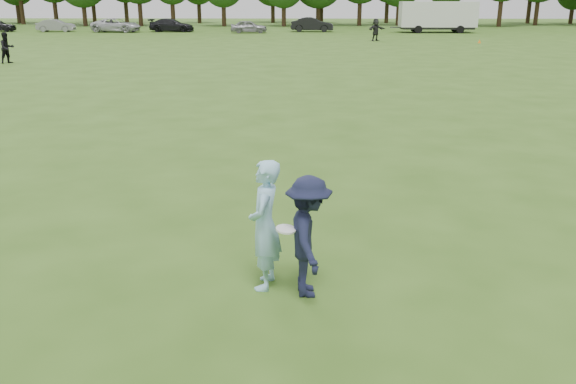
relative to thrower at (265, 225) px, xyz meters
name	(u,v)px	position (x,y,z in m)	size (l,w,h in m)	color
ground	(251,272)	(-0.24, 0.42, -0.91)	(200.00, 200.00, 0.00)	#315117
thrower	(265,225)	(0.00, 0.00, 0.00)	(0.67, 0.44, 1.83)	#99D1ED
defender	(308,237)	(0.60, -0.21, -0.08)	(1.08, 0.62, 1.67)	#171A33
player_far_a	(7,48)	(-16.98, 28.77, -0.02)	(0.87, 0.68, 1.80)	black
player_far_d	(376,30)	(6.96, 47.55, 0.05)	(1.79, 0.57, 1.93)	#262626
car_b	(56,26)	(-26.50, 60.72, -0.25)	(1.40, 4.01, 1.32)	gray
car_c	(116,25)	(-19.68, 60.19, -0.18)	(2.42, 5.25, 1.46)	silver
car_d	(172,25)	(-13.79, 60.95, -0.21)	(1.97, 4.84, 1.40)	black
car_e	(249,27)	(-5.16, 59.09, -0.26)	(1.56, 3.87, 1.32)	gray
car_f	(312,25)	(1.60, 61.40, -0.15)	(1.61, 4.63, 1.53)	black
field_cone	(479,41)	(15.48, 45.35, -0.76)	(0.28, 0.28, 0.30)	#DD620B
disc_in_play	(286,229)	(0.30, -0.31, 0.06)	(0.33, 0.33, 0.07)	white
cargo_trailer	(438,15)	(14.95, 60.06, 0.86)	(9.00, 2.75, 3.20)	silver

